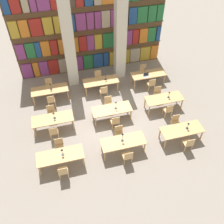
% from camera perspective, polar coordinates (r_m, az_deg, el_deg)
% --- Properties ---
extents(ground_plane, '(40.00, 40.00, 0.00)m').
position_cam_1_polar(ground_plane, '(13.55, -0.25, -1.26)').
color(ground_plane, gray).
extents(bookshelf_bank, '(9.21, 0.35, 5.50)m').
position_cam_1_polar(bookshelf_bank, '(15.72, -4.82, 18.15)').
color(bookshelf_bank, brown).
rests_on(bookshelf_bank, ground_plane).
extents(pillar_left, '(0.62, 0.62, 6.00)m').
position_cam_1_polar(pillar_left, '(14.34, -10.04, 16.17)').
color(pillar_left, beige).
rests_on(pillar_left, ground_plane).
extents(pillar_center, '(0.62, 0.62, 6.00)m').
position_cam_1_polar(pillar_center, '(14.80, 1.92, 17.82)').
color(pillar_center, beige).
rests_on(pillar_center, ground_plane).
extents(reading_table_0, '(2.07, 0.82, 0.73)m').
position_cam_1_polar(reading_table_0, '(11.41, -11.76, -9.89)').
color(reading_table_0, tan).
rests_on(reading_table_0, ground_plane).
extents(chair_0, '(0.42, 0.40, 0.89)m').
position_cam_1_polar(chair_0, '(11.14, -11.11, -13.20)').
color(chair_0, tan).
rests_on(chair_0, ground_plane).
extents(chair_1, '(0.42, 0.40, 0.89)m').
position_cam_1_polar(chair_1, '(11.95, -11.90, -7.64)').
color(chair_1, tan).
rests_on(chair_1, ground_plane).
extents(desk_lamp_0, '(0.14, 0.14, 0.40)m').
position_cam_1_polar(desk_lamp_0, '(11.12, -11.36, -8.75)').
color(desk_lamp_0, '#232328').
rests_on(desk_lamp_0, reading_table_0).
extents(reading_table_1, '(2.07, 0.82, 0.73)m').
position_cam_1_polar(reading_table_1, '(11.64, 2.55, -6.94)').
color(reading_table_1, tan).
rests_on(reading_table_1, ground_plane).
extents(chair_2, '(0.42, 0.40, 0.89)m').
position_cam_1_polar(chair_2, '(11.39, 3.59, -10.08)').
color(chair_2, tan).
rests_on(chair_2, ground_plane).
extents(chair_3, '(0.42, 0.40, 0.89)m').
position_cam_1_polar(chair_3, '(12.18, 1.65, -4.88)').
color(chair_3, tan).
rests_on(chair_3, ground_plane).
extents(desk_lamp_1, '(0.14, 0.14, 0.50)m').
position_cam_1_polar(desk_lamp_1, '(11.34, 2.42, -5.49)').
color(desk_lamp_1, '#232328').
rests_on(desk_lamp_1, reading_table_1).
extents(reading_table_2, '(2.07, 0.82, 0.73)m').
position_cam_1_polar(reading_table_2, '(12.55, 15.65, -4.08)').
color(reading_table_2, tan).
rests_on(reading_table_2, ground_plane).
extents(chair_4, '(0.42, 0.40, 0.89)m').
position_cam_1_polar(chair_4, '(12.33, 17.07, -6.87)').
color(chair_4, tan).
rests_on(chair_4, ground_plane).
extents(chair_5, '(0.42, 0.40, 0.89)m').
position_cam_1_polar(chair_5, '(13.06, 14.38, -2.28)').
color(chair_5, tan).
rests_on(chair_5, ground_plane).
extents(desk_lamp_2, '(0.14, 0.14, 0.39)m').
position_cam_1_polar(desk_lamp_2, '(12.41, 17.04, -2.81)').
color(desk_lamp_2, '#232328').
rests_on(desk_lamp_2, reading_table_2).
extents(reading_table_3, '(2.07, 0.82, 0.73)m').
position_cam_1_polar(reading_table_3, '(12.91, -13.39, -1.70)').
color(reading_table_3, tan).
rests_on(reading_table_3, ground_plane).
extents(chair_6, '(0.42, 0.40, 0.89)m').
position_cam_1_polar(chair_6, '(12.55, -13.16, -4.48)').
color(chair_6, tan).
rests_on(chair_6, ground_plane).
extents(chair_7, '(0.42, 0.40, 0.89)m').
position_cam_1_polar(chair_7, '(13.51, -13.71, -0.10)').
color(chair_7, tan).
rests_on(chair_7, ground_plane).
extents(desk_lamp_3, '(0.14, 0.14, 0.39)m').
position_cam_1_polar(desk_lamp_3, '(12.66, -13.17, -0.55)').
color(desk_lamp_3, '#232328').
rests_on(desk_lamp_3, reading_table_3).
extents(reading_table_4, '(2.07, 0.82, 0.73)m').
position_cam_1_polar(reading_table_4, '(13.03, -0.05, 0.47)').
color(reading_table_4, tan).
rests_on(reading_table_4, ground_plane).
extents(chair_8, '(0.42, 0.40, 0.89)m').
position_cam_1_polar(chair_8, '(12.69, 0.73, -2.18)').
color(chair_8, tan).
rests_on(chair_8, ground_plane).
extents(chair_9, '(0.42, 0.40, 0.89)m').
position_cam_1_polar(chair_9, '(13.63, -0.80, 1.99)').
color(chair_9, tan).
rests_on(chair_9, ground_plane).
extents(desk_lamp_4, '(0.14, 0.14, 0.48)m').
position_cam_1_polar(desk_lamp_4, '(12.78, 0.89, 1.86)').
color(desk_lamp_4, '#232328').
rests_on(desk_lamp_4, reading_table_4).
extents(reading_table_5, '(2.07, 0.82, 0.73)m').
position_cam_1_polar(reading_table_5, '(13.93, 11.80, 2.88)').
color(reading_table_5, tan).
rests_on(reading_table_5, ground_plane).
extents(chair_10, '(0.42, 0.40, 0.89)m').
position_cam_1_polar(chair_10, '(13.59, 12.71, 0.44)').
color(chair_10, tan).
rests_on(chair_10, ground_plane).
extents(chair_11, '(0.42, 0.40, 0.89)m').
position_cam_1_polar(chair_11, '(14.48, 10.53, 4.20)').
color(chair_11, tan).
rests_on(chair_11, ground_plane).
extents(desk_lamp_5, '(0.14, 0.14, 0.41)m').
position_cam_1_polar(desk_lamp_5, '(13.79, 12.97, 4.11)').
color(desk_lamp_5, '#232328').
rests_on(desk_lamp_5, reading_table_5).
extents(reading_table_6, '(2.07, 0.82, 0.73)m').
position_cam_1_polar(reading_table_6, '(14.63, -14.04, 4.83)').
color(reading_table_6, tan).
rests_on(reading_table_6, ground_plane).
extents(chair_12, '(0.42, 0.40, 0.89)m').
position_cam_1_polar(chair_12, '(14.20, -13.72, 2.59)').
color(chair_12, tan).
rests_on(chair_12, ground_plane).
extents(chair_13, '(0.42, 0.40, 0.89)m').
position_cam_1_polar(chair_13, '(15.27, -14.17, 6.00)').
color(chair_13, tan).
rests_on(chair_13, ground_plane).
extents(desk_lamp_6, '(0.14, 0.14, 0.41)m').
position_cam_1_polar(desk_lamp_6, '(14.39, -13.92, 5.91)').
color(desk_lamp_6, '#232328').
rests_on(desk_lamp_6, reading_table_6).
extents(reading_table_7, '(2.07, 0.82, 0.73)m').
position_cam_1_polar(reading_table_7, '(14.81, -2.59, 6.92)').
color(reading_table_7, tan).
rests_on(reading_table_7, ground_plane).
extents(chair_14, '(0.42, 0.40, 0.89)m').
position_cam_1_polar(chair_14, '(14.39, -1.93, 4.77)').
color(chair_14, tan).
rests_on(chair_14, ground_plane).
extents(chair_15, '(0.42, 0.40, 0.89)m').
position_cam_1_polar(chair_15, '(15.44, -3.13, 8.01)').
color(chair_15, tan).
rests_on(chair_15, ground_plane).
extents(desk_lamp_7, '(0.14, 0.14, 0.47)m').
position_cam_1_polar(desk_lamp_7, '(14.65, -1.48, 8.43)').
color(desk_lamp_7, '#232328').
rests_on(desk_lamp_7, reading_table_7).
extents(reading_table_8, '(2.07, 0.82, 0.73)m').
position_cam_1_polar(reading_table_8, '(15.49, 8.27, 8.42)').
color(reading_table_8, tan).
rests_on(reading_table_8, ground_plane).
extents(chair_16, '(0.42, 0.40, 0.89)m').
position_cam_1_polar(chair_16, '(15.07, 8.97, 6.36)').
color(chair_16, tan).
rests_on(chair_16, ground_plane).
extents(chair_17, '(0.42, 0.40, 0.89)m').
position_cam_1_polar(chair_17, '(16.08, 7.18, 9.40)').
color(chair_17, tan).
rests_on(chair_17, ground_plane).
extents(desk_lamp_8, '(0.14, 0.14, 0.44)m').
position_cam_1_polar(desk_lamp_8, '(15.22, 7.60, 9.50)').
color(desk_lamp_8, '#232328').
rests_on(desk_lamp_8, reading_table_8).
extents(laptop, '(0.32, 0.22, 0.21)m').
position_cam_1_polar(laptop, '(15.19, 7.86, 8.20)').
color(laptop, silver).
rests_on(laptop, reading_table_8).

